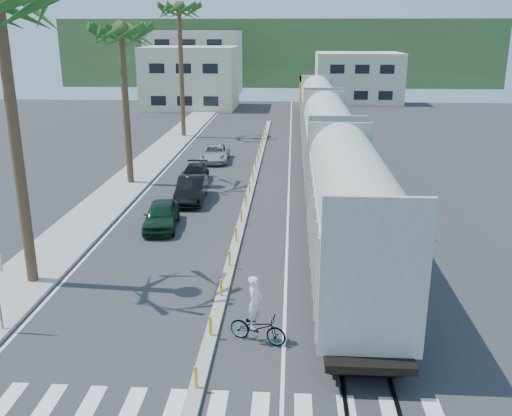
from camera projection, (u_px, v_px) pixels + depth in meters
The scene contains 15 objects.
ground at pixel (202, 372), 17.54m from camera, with size 140.00×140.00×0.00m, color #28282B.
sidewalk at pixel (139, 172), 41.84m from camera, with size 3.00×90.00×0.15m, color gray.
rails at pixel (322, 166), 43.90m from camera, with size 1.56×100.00×0.06m.
median at pixel (250, 193), 36.52m from camera, with size 0.45×60.00×0.85m.
crosswalk at pixel (190, 414), 15.63m from camera, with size 14.00×2.20×0.01m, color silver.
lane_markings at pixel (225, 175), 41.48m from camera, with size 9.42×90.00×0.01m.
freight_train at pixel (324, 132), 41.82m from camera, with size 3.00×60.94×5.85m.
palm_trees at pixel (126, 18), 36.42m from camera, with size 3.50×37.20×13.75m.
buildings at pixel (232, 70), 84.87m from camera, with size 38.00×27.00×10.00m.
hillside at pixel (280, 52), 110.99m from camera, with size 80.00×20.00×12.00m, color #385628.
car_lead at pixel (161, 215), 30.14m from camera, with size 2.08×4.32×1.42m, color black.
car_second at pixel (191, 189), 34.86m from camera, with size 1.78×4.64×1.51m, color black.
car_third at pixel (195, 174), 39.13m from camera, with size 1.87×4.25×1.22m, color black.
car_rear at pixel (215, 153), 45.56m from camera, with size 2.32×4.70×1.28m, color #B8BCBE.
cyclist at pixel (257, 322), 19.07m from camera, with size 1.91×2.42×2.38m.
Camera 1 is at (2.64, -15.09, 10.07)m, focal length 40.00 mm.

